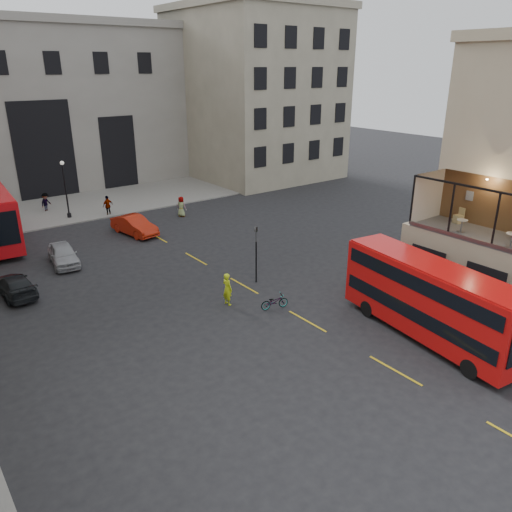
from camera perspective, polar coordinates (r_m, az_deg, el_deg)
ground at (r=26.13m, az=18.35°, el=-10.84°), size 140.00×140.00×0.00m
host_frontage at (r=30.31m, az=25.95°, el=-2.65°), size 3.00×11.00×4.50m
cafe_floor at (r=29.55m, az=26.65°, el=1.45°), size 3.00×10.00×0.10m
gateway at (r=61.55m, az=-24.90°, el=15.51°), size 35.00×10.60×18.00m
building_right at (r=64.96m, az=-0.21°, el=18.44°), size 16.60×18.60×20.00m
pavement_far at (r=53.18m, az=-21.85°, el=5.05°), size 40.00×12.00×0.12m
traffic_light_near at (r=31.84m, az=0.02°, el=1.00°), size 0.16×0.20×3.80m
street_lamp_b at (r=48.88m, az=-20.87°, el=6.72°), size 0.36×0.36×5.33m
bus_near at (r=26.86m, az=19.26°, el=-4.49°), size 3.65×10.44×4.08m
car_a at (r=37.92m, az=-21.16°, el=0.16°), size 2.30×4.52×1.47m
car_b at (r=42.91m, az=-13.73°, el=3.42°), size 2.47×4.99×1.57m
car_c at (r=34.08m, az=-25.85°, el=-3.03°), size 1.99×4.56×1.30m
bicycle at (r=29.14m, az=2.13°, el=-5.23°), size 1.78×1.02×0.89m
cyclist at (r=29.43m, az=-3.29°, el=-3.79°), size 0.52×0.75×1.98m
pedestrian_b at (r=52.28m, az=-22.88°, el=5.65°), size 1.39×1.27×1.87m
pedestrian_c at (r=49.09m, az=-16.58°, el=5.54°), size 1.20×0.75×1.90m
pedestrian_d at (r=47.26m, az=-8.54°, el=5.61°), size 1.02×1.10×1.89m
cafe_table_mid at (r=28.51m, az=27.19°, el=1.85°), size 0.59×0.59×0.74m
cafe_table_far at (r=29.91m, az=22.47°, el=3.41°), size 0.59×0.59×0.73m
cafe_chair_d at (r=31.71m, az=22.14°, el=4.00°), size 0.54×0.54×0.91m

